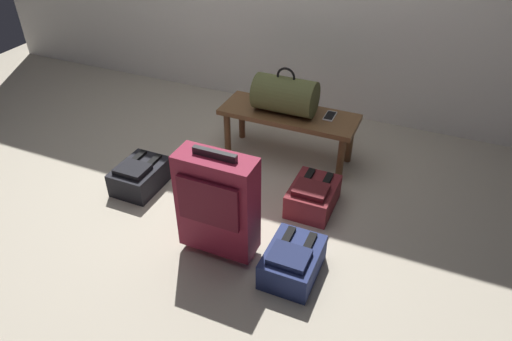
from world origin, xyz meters
The scene contains 8 objects.
ground_plane centered at (0.00, 0.00, 0.00)m, with size 6.60×6.60×0.00m, color #B2A893.
bench centered at (0.45, 0.72, 0.32)m, with size 1.00×0.36×0.38m.
duffel_bag_olive centered at (0.42, 0.72, 0.51)m, with size 0.44×0.26×0.34m.
cell_phone centered at (0.74, 0.78, 0.39)m, with size 0.07×0.14×0.01m.
suitcase_upright_burgundy centered at (0.44, -0.39, 0.36)m, with size 0.44×0.21×0.70m.
backpack_navy centered at (0.89, -0.39, 0.09)m, with size 0.28×0.38×0.21m.
backpack_dark centered at (-0.35, -0.05, 0.09)m, with size 0.28×0.38×0.21m.
backpack_maroon centered at (0.82, 0.21, 0.09)m, with size 0.28×0.38×0.21m.
Camera 1 is at (1.42, -2.11, 1.97)m, focal length 32.60 mm.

